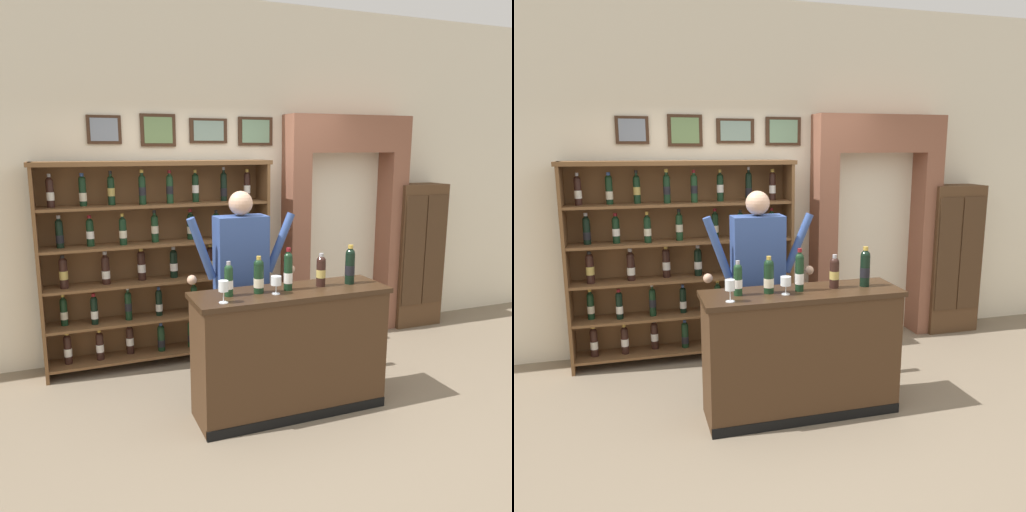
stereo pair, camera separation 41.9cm
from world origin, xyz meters
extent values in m
cube|color=#7A6B56|center=(0.00, 0.00, -0.01)|extent=(14.00, 14.00, 0.02)
cube|color=beige|center=(0.00, 1.69, 1.76)|extent=(12.00, 0.16, 3.52)
cube|color=#382316|center=(-1.11, 1.60, 2.26)|extent=(0.31, 0.02, 0.26)
cube|color=slate|center=(-1.11, 1.58, 2.26)|extent=(0.25, 0.01, 0.21)
cube|color=#382316|center=(-0.60, 1.60, 2.26)|extent=(0.34, 0.02, 0.31)
cube|color=#5D7E4D|center=(-0.60, 1.58, 2.26)|extent=(0.27, 0.01, 0.25)
cube|color=#382316|center=(-0.10, 1.60, 2.26)|extent=(0.38, 0.02, 0.24)
cube|color=gray|center=(-0.10, 1.58, 2.26)|extent=(0.31, 0.01, 0.19)
cube|color=#382316|center=(0.40, 1.60, 2.26)|extent=(0.37, 0.02, 0.29)
cube|color=gray|center=(0.40, 1.58, 2.26)|extent=(0.30, 0.01, 0.23)
cube|color=brown|center=(-1.76, 1.35, 0.99)|extent=(0.03, 0.33, 1.97)
cube|color=brown|center=(0.38, 1.35, 0.99)|extent=(0.03, 0.33, 1.97)
cube|color=brown|center=(-0.69, 1.51, 0.99)|extent=(2.17, 0.02, 1.97)
cube|color=brown|center=(-0.69, 1.35, 0.10)|extent=(2.11, 0.32, 0.02)
cylinder|color=black|center=(-1.57, 1.34, 0.24)|extent=(0.07, 0.07, 0.24)
sphere|color=black|center=(-1.57, 1.34, 0.36)|extent=(0.07, 0.07, 0.07)
cylinder|color=black|center=(-1.57, 1.34, 0.39)|extent=(0.03, 0.03, 0.07)
cylinder|color=#B79338|center=(-1.57, 1.34, 0.41)|extent=(0.04, 0.04, 0.03)
cylinder|color=silver|center=(-1.57, 1.34, 0.23)|extent=(0.07, 0.07, 0.08)
cylinder|color=black|center=(-1.28, 1.34, 0.23)|extent=(0.07, 0.07, 0.23)
sphere|color=black|center=(-1.28, 1.34, 0.35)|extent=(0.07, 0.07, 0.07)
cylinder|color=black|center=(-1.28, 1.34, 0.38)|extent=(0.03, 0.03, 0.07)
cylinder|color=#B79338|center=(-1.28, 1.34, 0.40)|extent=(0.03, 0.03, 0.03)
cylinder|color=silver|center=(-1.28, 1.34, 0.23)|extent=(0.07, 0.07, 0.07)
cylinder|color=black|center=(-1.00, 1.39, 0.23)|extent=(0.07, 0.07, 0.23)
sphere|color=black|center=(-1.00, 1.39, 0.35)|extent=(0.07, 0.07, 0.07)
cylinder|color=black|center=(-1.00, 1.39, 0.38)|extent=(0.03, 0.03, 0.06)
cylinder|color=black|center=(-1.00, 1.39, 0.40)|extent=(0.04, 0.04, 0.03)
cylinder|color=silver|center=(-1.00, 1.39, 0.24)|extent=(0.07, 0.07, 0.07)
cylinder|color=black|center=(-0.70, 1.34, 0.23)|extent=(0.07, 0.07, 0.22)
sphere|color=black|center=(-0.70, 1.34, 0.35)|extent=(0.07, 0.07, 0.07)
cylinder|color=black|center=(-0.70, 1.34, 0.37)|extent=(0.03, 0.03, 0.06)
cylinder|color=navy|center=(-0.70, 1.34, 0.39)|extent=(0.03, 0.03, 0.03)
cylinder|color=black|center=(-0.70, 1.34, 0.19)|extent=(0.07, 0.07, 0.07)
cylinder|color=#19381E|center=(-0.39, 1.35, 0.23)|extent=(0.07, 0.07, 0.23)
sphere|color=#19381E|center=(-0.39, 1.35, 0.35)|extent=(0.07, 0.07, 0.07)
cylinder|color=#19381E|center=(-0.39, 1.35, 0.38)|extent=(0.03, 0.03, 0.06)
cylinder|color=black|center=(-0.39, 1.35, 0.40)|extent=(0.03, 0.03, 0.03)
cylinder|color=black|center=(-0.39, 1.35, 0.21)|extent=(0.07, 0.07, 0.07)
cylinder|color=black|center=(-0.12, 1.38, 0.23)|extent=(0.07, 0.07, 0.22)
sphere|color=black|center=(-0.12, 1.38, 0.35)|extent=(0.07, 0.07, 0.07)
cylinder|color=black|center=(-0.12, 1.38, 0.38)|extent=(0.03, 0.03, 0.08)
cylinder|color=navy|center=(-0.12, 1.38, 0.41)|extent=(0.03, 0.03, 0.03)
cylinder|color=tan|center=(-0.12, 1.38, 0.22)|extent=(0.07, 0.07, 0.07)
cylinder|color=#19381E|center=(0.22, 1.31, 0.23)|extent=(0.07, 0.07, 0.22)
sphere|color=#19381E|center=(0.22, 1.31, 0.34)|extent=(0.07, 0.07, 0.07)
cylinder|color=#19381E|center=(0.22, 1.31, 0.37)|extent=(0.03, 0.03, 0.06)
cylinder|color=maroon|center=(0.22, 1.31, 0.39)|extent=(0.03, 0.03, 0.03)
cylinder|color=silver|center=(0.22, 1.31, 0.20)|extent=(0.07, 0.07, 0.07)
cube|color=brown|center=(-0.69, 1.35, 0.47)|extent=(2.11, 0.32, 0.03)
cylinder|color=black|center=(-1.58, 1.38, 0.59)|extent=(0.06, 0.06, 0.23)
sphere|color=black|center=(-1.58, 1.38, 0.71)|extent=(0.06, 0.06, 0.06)
cylinder|color=black|center=(-1.58, 1.38, 0.74)|extent=(0.03, 0.03, 0.07)
cylinder|color=#B79338|center=(-1.58, 1.38, 0.77)|extent=(0.03, 0.03, 0.03)
cylinder|color=beige|center=(-1.58, 1.38, 0.58)|extent=(0.07, 0.07, 0.07)
cylinder|color=black|center=(-1.31, 1.31, 0.60)|extent=(0.06, 0.06, 0.23)
sphere|color=black|center=(-1.31, 1.31, 0.72)|extent=(0.06, 0.06, 0.06)
cylinder|color=black|center=(-1.31, 1.31, 0.74)|extent=(0.03, 0.03, 0.06)
cylinder|color=maroon|center=(-1.31, 1.31, 0.76)|extent=(0.03, 0.03, 0.03)
cylinder|color=silver|center=(-1.31, 1.31, 0.57)|extent=(0.07, 0.07, 0.07)
cylinder|color=black|center=(-1.00, 1.33, 0.60)|extent=(0.06, 0.06, 0.24)
sphere|color=black|center=(-1.00, 1.33, 0.73)|extent=(0.06, 0.06, 0.06)
cylinder|color=black|center=(-1.00, 1.33, 0.76)|extent=(0.03, 0.03, 0.08)
cylinder|color=#99999E|center=(-1.00, 1.33, 0.79)|extent=(0.03, 0.03, 0.03)
cylinder|color=black|center=(-1.00, 1.33, 0.61)|extent=(0.07, 0.07, 0.08)
cylinder|color=black|center=(-0.71, 1.35, 0.59)|extent=(0.06, 0.06, 0.22)
sphere|color=black|center=(-0.71, 1.35, 0.71)|extent=(0.06, 0.06, 0.06)
cylinder|color=black|center=(-0.71, 1.35, 0.73)|extent=(0.03, 0.03, 0.06)
cylinder|color=navy|center=(-0.71, 1.35, 0.75)|extent=(0.03, 0.03, 0.03)
cylinder|color=silver|center=(-0.71, 1.35, 0.56)|extent=(0.07, 0.07, 0.07)
cylinder|color=#19381E|center=(-0.36, 1.31, 0.60)|extent=(0.06, 0.06, 0.24)
sphere|color=#19381E|center=(-0.36, 1.31, 0.73)|extent=(0.06, 0.06, 0.06)
cylinder|color=#19381E|center=(-0.36, 1.31, 0.76)|extent=(0.03, 0.03, 0.07)
cylinder|color=#B79338|center=(-0.36, 1.31, 0.79)|extent=(0.03, 0.03, 0.03)
cylinder|color=tan|center=(-0.36, 1.31, 0.57)|extent=(0.07, 0.07, 0.08)
cylinder|color=black|center=(-0.07, 1.35, 0.60)|extent=(0.06, 0.06, 0.23)
sphere|color=black|center=(-0.07, 1.35, 0.72)|extent=(0.06, 0.06, 0.06)
cylinder|color=black|center=(-0.07, 1.35, 0.74)|extent=(0.03, 0.03, 0.06)
cylinder|color=#B79338|center=(-0.07, 1.35, 0.76)|extent=(0.03, 0.03, 0.03)
cylinder|color=silver|center=(-0.07, 1.35, 0.59)|extent=(0.07, 0.07, 0.07)
cylinder|color=black|center=(0.20, 1.37, 0.60)|extent=(0.06, 0.06, 0.23)
sphere|color=black|center=(0.20, 1.37, 0.72)|extent=(0.06, 0.06, 0.06)
cylinder|color=black|center=(0.20, 1.37, 0.74)|extent=(0.02, 0.02, 0.06)
cylinder|color=#99999E|center=(0.20, 1.37, 0.76)|extent=(0.03, 0.03, 0.03)
cylinder|color=beige|center=(0.20, 1.37, 0.57)|extent=(0.07, 0.07, 0.07)
cube|color=brown|center=(-0.69, 1.35, 0.84)|extent=(2.11, 0.32, 0.02)
cylinder|color=black|center=(-1.56, 1.33, 0.97)|extent=(0.07, 0.07, 0.24)
sphere|color=black|center=(-1.56, 1.33, 1.10)|extent=(0.07, 0.07, 0.07)
cylinder|color=black|center=(-1.56, 1.33, 1.12)|extent=(0.03, 0.03, 0.06)
cylinder|color=black|center=(-1.56, 1.33, 1.14)|extent=(0.04, 0.04, 0.03)
cylinder|color=tan|center=(-1.56, 1.33, 0.97)|extent=(0.08, 0.08, 0.08)
cylinder|color=black|center=(-1.19, 1.35, 0.96)|extent=(0.07, 0.07, 0.23)
sphere|color=black|center=(-1.19, 1.35, 1.08)|extent=(0.07, 0.07, 0.07)
cylinder|color=black|center=(-1.19, 1.35, 1.11)|extent=(0.03, 0.03, 0.08)
cylinder|color=#99999E|center=(-1.19, 1.35, 1.14)|extent=(0.04, 0.04, 0.03)
cylinder|color=silver|center=(-1.19, 1.35, 0.94)|extent=(0.08, 0.08, 0.07)
cylinder|color=black|center=(-0.85, 1.38, 0.97)|extent=(0.07, 0.07, 0.24)
sphere|color=black|center=(-0.85, 1.38, 1.10)|extent=(0.07, 0.07, 0.07)
cylinder|color=black|center=(-0.85, 1.38, 1.12)|extent=(0.03, 0.03, 0.06)
cylinder|color=#B79338|center=(-0.85, 1.38, 1.14)|extent=(0.04, 0.04, 0.03)
cylinder|color=silver|center=(-0.85, 1.38, 0.96)|extent=(0.08, 0.08, 0.08)
cylinder|color=black|center=(-0.54, 1.37, 0.96)|extent=(0.07, 0.07, 0.23)
sphere|color=black|center=(-0.54, 1.37, 1.09)|extent=(0.07, 0.07, 0.07)
cylinder|color=black|center=(-0.54, 1.37, 1.11)|extent=(0.03, 0.03, 0.07)
cylinder|color=#99999E|center=(-0.54, 1.37, 1.14)|extent=(0.04, 0.04, 0.03)
cylinder|color=silver|center=(-0.54, 1.37, 0.95)|extent=(0.08, 0.08, 0.07)
cylinder|color=black|center=(-0.17, 1.36, 0.97)|extent=(0.07, 0.07, 0.24)
sphere|color=black|center=(-0.17, 1.36, 1.09)|extent=(0.07, 0.07, 0.07)
cylinder|color=black|center=(-0.17, 1.36, 1.12)|extent=(0.03, 0.03, 0.06)
cylinder|color=#B79338|center=(-0.17, 1.36, 1.14)|extent=(0.04, 0.04, 0.03)
cylinder|color=tan|center=(-0.17, 1.36, 0.95)|extent=(0.08, 0.08, 0.08)
cylinder|color=black|center=(0.16, 1.34, 0.97)|extent=(0.07, 0.07, 0.24)
sphere|color=black|center=(0.16, 1.34, 1.10)|extent=(0.07, 0.07, 0.07)
cylinder|color=black|center=(0.16, 1.34, 1.13)|extent=(0.03, 0.03, 0.08)
cylinder|color=black|center=(0.16, 1.34, 1.16)|extent=(0.03, 0.03, 0.03)
cylinder|color=silver|center=(0.16, 1.34, 0.96)|extent=(0.08, 0.08, 0.08)
cube|color=brown|center=(-0.69, 1.35, 1.20)|extent=(2.11, 0.32, 0.02)
cylinder|color=black|center=(-1.57, 1.36, 1.32)|extent=(0.07, 0.07, 0.22)
sphere|color=black|center=(-1.57, 1.36, 1.44)|extent=(0.07, 0.07, 0.07)
cylinder|color=black|center=(-1.57, 1.36, 1.47)|extent=(0.03, 0.03, 0.07)
cylinder|color=#99999E|center=(-1.57, 1.36, 1.49)|extent=(0.04, 0.04, 0.03)
cylinder|color=black|center=(-1.57, 1.36, 1.29)|extent=(0.07, 0.07, 0.07)
cylinder|color=black|center=(-1.30, 1.35, 1.32)|extent=(0.07, 0.07, 0.21)
sphere|color=black|center=(-1.30, 1.35, 1.43)|extent=(0.07, 0.07, 0.07)
cylinder|color=black|center=(-1.30, 1.35, 1.46)|extent=(0.03, 0.03, 0.07)
cylinder|color=maroon|center=(-1.30, 1.35, 1.48)|extent=(0.03, 0.03, 0.03)
cylinder|color=silver|center=(-1.30, 1.35, 1.32)|extent=(0.07, 0.07, 0.07)
cylinder|color=black|center=(-1.02, 1.31, 1.32)|extent=(0.07, 0.07, 0.22)
sphere|color=black|center=(-1.02, 1.31, 1.43)|extent=(0.07, 0.07, 0.07)
cylinder|color=black|center=(-1.02, 1.31, 1.47)|extent=(0.03, 0.03, 0.07)
cylinder|color=#B79338|center=(-1.02, 1.31, 1.49)|extent=(0.03, 0.03, 0.03)
cylinder|color=beige|center=(-1.02, 1.31, 1.31)|extent=(0.07, 0.07, 0.07)
cylinder|color=#19381E|center=(-0.72, 1.35, 1.32)|extent=(0.07, 0.07, 0.22)
sphere|color=#19381E|center=(-0.72, 1.35, 1.44)|extent=(0.07, 0.07, 0.07)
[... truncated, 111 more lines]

